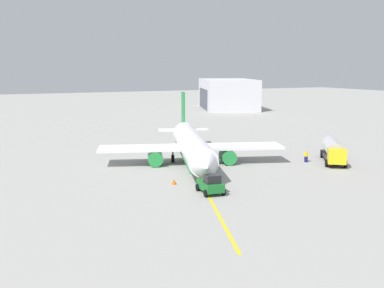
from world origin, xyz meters
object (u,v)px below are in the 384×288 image
Objects in this scene: airplane at (192,146)px; safety_cone_nose at (174,182)px; refueling_worker at (306,157)px; fuel_tanker at (333,150)px; pushback_tug at (211,184)px.

airplane reaches higher than safety_cone_nose.
refueling_worker is 22.79m from safety_cone_nose.
safety_cone_nose is (9.44, -6.78, -2.29)m from airplane.
fuel_tanker is 4.05m from refueling_worker.
fuel_tanker is 5.84× the size of refueling_worker.
airplane is 3.08× the size of fuel_tanker.
pushback_tug is at bearing -73.32° from fuel_tanker.
pushback_tug is 5.72m from safety_cone_nose.
airplane is 20.79m from fuel_tanker.
airplane reaches higher than fuel_tanker.
airplane reaches higher than refueling_worker.
airplane reaches higher than pushback_tug.
refueling_worker reaches higher than safety_cone_nose.
fuel_tanker is at bearing 94.22° from safety_cone_nose.
refueling_worker is 2.50× the size of safety_cone_nose.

